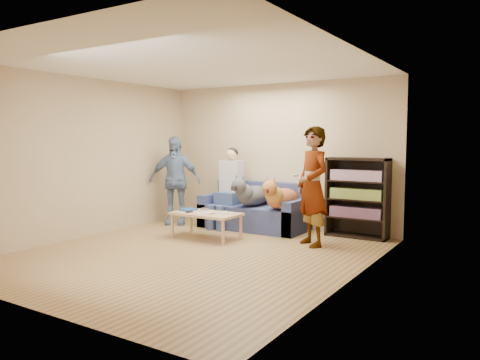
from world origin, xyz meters
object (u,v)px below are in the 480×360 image
Objects in this scene: camera_silver at (205,210)px; dog_gray at (251,194)px; bookshelf at (358,196)px; person_standing_left at (175,180)px; dog_tan at (280,197)px; notebook_blue at (188,210)px; person_standing_right at (313,186)px; person_seated at (228,185)px; coffee_table at (206,216)px; sofa at (255,213)px.

dog_gray is (0.37, 0.87, 0.19)m from camera_silver.
bookshelf is (1.78, 0.41, 0.04)m from dog_gray.
dog_tan is (2.12, 0.20, -0.19)m from person_standing_left.
dog_tan is (1.25, 0.88, 0.20)m from notebook_blue.
person_seated is (-1.91, 0.60, -0.12)m from person_standing_right.
bookshelf is at bearing 30.84° from camera_silver.
notebook_blue is at bearing -133.60° from person_standing_right.
person_seated is 1.34× the size of coffee_table.
sofa is at bearing -10.80° from person_standing_left.
coffee_table is (-0.85, -0.93, -0.26)m from dog_tan.
dog_gray is at bearing 75.98° from coffee_table.
bookshelf reaches higher than coffee_table.
dog_tan reaches higher than notebook_blue.
person_seated is 1.14m from coffee_table.
notebook_blue is 0.41m from coffee_table.
camera_silver is 0.96m from dog_gray.
bookshelf is at bearing 29.11° from notebook_blue.
notebook_blue is at bearing 172.87° from coffee_table.
sofa is 0.40m from dog_gray.
camera_silver is at bearing -140.01° from dog_tan.
sofa is at bearing 60.79° from notebook_blue.
sofa is 1.64× the size of dog_tan.
person_seated is (-0.48, -0.13, 0.49)m from sofa.
camera_silver is 0.09× the size of dog_gray.
person_seated is (1.01, 0.31, -0.05)m from person_standing_left.
person_standing_left is at bearing -163.19° from person_seated.
coffee_table is at bearing -45.00° from camera_silver.
person_standing_right is 0.97m from dog_tan.
person_seated reaches higher than dog_tan.
person_standing_left is (-2.92, 0.29, -0.07)m from person_standing_right.
notebook_blue is at bearing -165.96° from camera_silver.
notebook_blue is 0.29m from camera_silver.
bookshelf is at bearing -15.50° from person_standing_left.
notebook_blue is 1.06m from person_seated.
dog_gray reaches higher than camera_silver.
bookshelf reaches higher than notebook_blue.
person_seated is 2.31m from bookshelf.
person_standing_left is 1.50× the size of coffee_table.
person_seated is at bearing 81.89° from notebook_blue.
sofa is (1.50, 0.43, -0.55)m from person_standing_left.
dog_gray is at bearing -17.41° from person_standing_left.
camera_silver is at bearing -134.10° from person_standing_right.
person_standing_right is 1.43× the size of dog_gray.
camera_silver is at bearing -112.90° from dog_gray.
person_standing_left is 1.54m from coffee_table.
camera_silver reaches higher than coffee_table.
notebook_blue is 0.24× the size of coffee_table.
bookshelf is at bearing 103.97° from person_standing_right.
notebook_blue is at bearing -119.21° from sofa.
coffee_table is (-1.65, -0.44, -0.52)m from person_standing_right.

